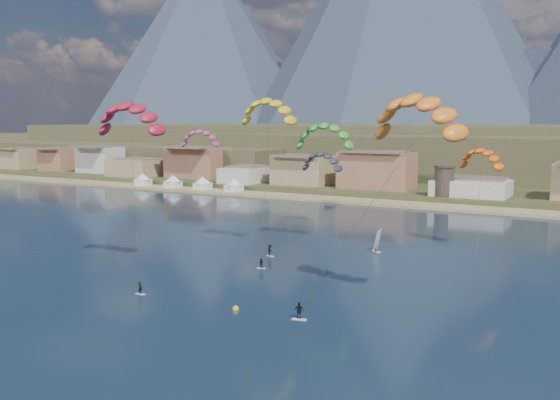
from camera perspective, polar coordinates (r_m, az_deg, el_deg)
name	(u,v)px	position (r m, az deg, el deg)	size (l,w,h in m)	color
ground	(146,315)	(75.25, -12.23, -10.34)	(2400.00, 2400.00, 0.00)	black
beach	(417,205)	(167.93, 12.47, -0.47)	(2200.00, 12.00, 0.90)	tan
foothills	(559,152)	(287.29, 24.25, 4.02)	(940.00, 210.00, 18.00)	brown
town	(309,167)	(196.74, 2.69, 3.10)	(400.00, 24.00, 12.00)	silver
watchtower	(444,181)	(173.56, 14.87, 1.74)	(5.82, 5.82, 8.60)	#47382D
beach_tents	(187,179)	(202.94, -8.57, 1.94)	(43.40, 6.40, 5.00)	white
kitesurfer_red	(130,113)	(93.33, -13.64, 7.76)	(15.45, 11.90, 27.27)	silver
kitesurfer_yellow	(268,108)	(104.48, -1.12, 8.47)	(10.76, 12.97, 27.78)	silver
kitesurfer_orange	(417,110)	(74.24, 12.53, 8.06)	(17.67, 15.23, 28.15)	silver
kitesurfer_green	(324,133)	(110.83, 4.05, 6.16)	(11.66, 16.27, 24.26)	silver
distant_kite_pink	(200,135)	(146.45, -7.36, 5.93)	(10.22, 7.18, 22.03)	#262626
distant_kite_dark	(322,158)	(132.50, 3.87, 3.86)	(9.71, 6.01, 17.80)	#262626
distant_kite_orange	(481,155)	(112.53, 18.03, 3.94)	(9.14, 7.16, 19.43)	#262626
windsurfer	(376,244)	(108.73, 8.84, -4.07)	(2.50, 2.52, 3.99)	silver
buoy	(236,309)	(75.77, -4.09, -9.95)	(0.80, 0.80, 0.80)	yellow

